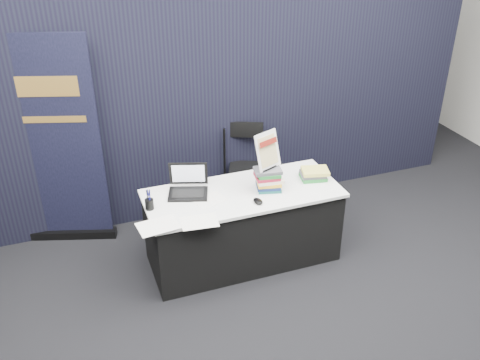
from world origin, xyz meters
name	(u,v)px	position (x,y,z in m)	size (l,w,h in m)	color
floor	(264,293)	(0.00, 0.00, 0.00)	(8.00, 8.00, 0.00)	black
wall_back	(154,7)	(0.00, 4.00, 1.75)	(8.00, 0.02, 3.50)	#B0ADA6
drape_partition	(208,106)	(0.00, 1.60, 1.20)	(6.00, 0.08, 2.40)	black
display_table	(243,226)	(0.00, 0.55, 0.38)	(1.80, 0.75, 0.75)	black
laptop	(186,187)	(-0.49, 0.72, 0.81)	(0.41, 0.38, 0.27)	black
mouse	(258,201)	(0.06, 0.33, 0.77)	(0.07, 0.11, 0.04)	black
brochure_left	(158,226)	(-0.85, 0.27, 0.75)	(0.33, 0.24, 0.00)	white
brochure_mid	(199,222)	(-0.51, 0.22, 0.75)	(0.31, 0.22, 0.00)	white
brochure_right	(210,200)	(-0.33, 0.51, 0.75)	(0.27, 0.19, 0.00)	white
pen_cup	(149,204)	(-0.86, 0.56, 0.80)	(0.07, 0.07, 0.10)	black
book_stack_tall	(268,179)	(0.23, 0.51, 0.86)	(0.25, 0.21, 0.22)	#185C56
book_stack_short	(314,174)	(0.72, 0.55, 0.80)	(0.28, 0.23, 0.10)	#217D30
info_sign	(268,151)	(0.23, 0.54, 1.13)	(0.28, 0.19, 0.35)	black
pullup_banner	(58,156)	(-1.54, 1.50, 0.94)	(0.88, 0.37, 2.11)	black
stacking_chair	(249,166)	(0.36, 1.34, 0.56)	(0.59, 0.61, 1.00)	black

